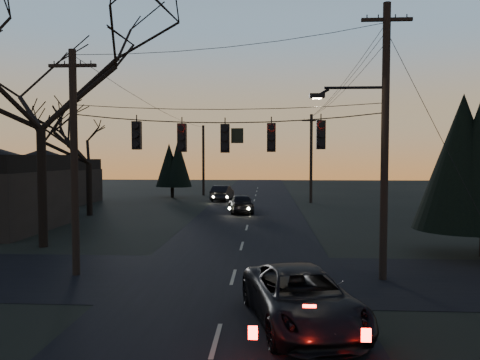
# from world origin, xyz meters

# --- Properties ---
(main_road) EXTENTS (8.00, 120.00, 0.02)m
(main_road) POSITION_xyz_m (0.00, 20.00, 0.01)
(main_road) COLOR black
(main_road) RESTS_ON ground
(cross_road) EXTENTS (60.00, 7.00, 0.02)m
(cross_road) POSITION_xyz_m (0.00, 10.00, 0.01)
(cross_road) COLOR black
(cross_road) RESTS_ON ground
(utility_pole_right) EXTENTS (5.00, 0.30, 10.00)m
(utility_pole_right) POSITION_xyz_m (5.50, 10.00, 0.00)
(utility_pole_right) COLOR black
(utility_pole_right) RESTS_ON ground
(utility_pole_left) EXTENTS (1.80, 0.30, 8.50)m
(utility_pole_left) POSITION_xyz_m (-6.00, 10.00, 0.00)
(utility_pole_left) COLOR black
(utility_pole_left) RESTS_ON ground
(utility_pole_far_r) EXTENTS (1.80, 0.30, 8.50)m
(utility_pole_far_r) POSITION_xyz_m (5.50, 38.00, 0.00)
(utility_pole_far_r) COLOR black
(utility_pole_far_r) RESTS_ON ground
(utility_pole_far_l) EXTENTS (0.30, 0.30, 8.00)m
(utility_pole_far_l) POSITION_xyz_m (-6.00, 46.00, 0.00)
(utility_pole_far_l) COLOR black
(utility_pole_far_l) RESTS_ON ground
(span_signal_assembly) EXTENTS (11.50, 0.44, 1.58)m
(span_signal_assembly) POSITION_xyz_m (-0.24, 10.00, 5.25)
(span_signal_assembly) COLOR black
(span_signal_assembly) RESTS_ON ground
(bare_tree_left) EXTENTS (10.92, 10.92, 11.73)m
(bare_tree_left) POSITION_xyz_m (-9.88, 15.30, 8.20)
(bare_tree_left) COLOR black
(bare_tree_left) RESTS_ON ground
(bare_tree_dist) EXTENTS (7.52, 7.52, 7.94)m
(bare_tree_dist) POSITION_xyz_m (-12.22, 27.48, 5.55)
(bare_tree_dist) COLOR black
(bare_tree_dist) RESTS_ON ground
(evergreen_dist) EXTENTS (3.21, 3.21, 5.38)m
(evergreen_dist) POSITION_xyz_m (-8.99, 42.90, 3.28)
(evergreen_dist) COLOR black
(evergreen_dist) RESTS_ON ground
(house_left_far) EXTENTS (9.00, 7.00, 5.20)m
(house_left_far) POSITION_xyz_m (-20.00, 36.00, 2.60)
(house_left_far) COLOR black
(house_left_far) RESTS_ON ground
(suv_near) EXTENTS (3.55, 5.77, 1.49)m
(suv_near) POSITION_xyz_m (2.17, 5.14, 0.75)
(suv_near) COLOR black
(suv_near) RESTS_ON ground
(sedan_oncoming_a) EXTENTS (2.43, 4.70, 1.53)m
(sedan_oncoming_a) POSITION_xyz_m (-0.80, 29.69, 0.76)
(sedan_oncoming_a) COLOR black
(sedan_oncoming_a) RESTS_ON ground
(sedan_oncoming_b) EXTENTS (2.09, 4.75, 1.52)m
(sedan_oncoming_b) POSITION_xyz_m (-3.20, 39.44, 0.76)
(sedan_oncoming_b) COLOR black
(sedan_oncoming_b) RESTS_ON ground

